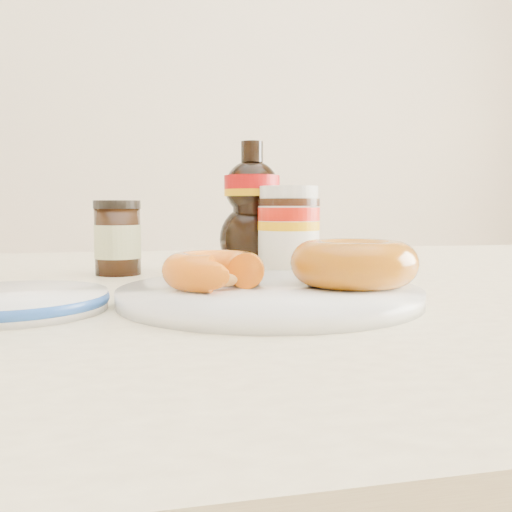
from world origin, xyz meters
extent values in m
cube|color=beige|center=(0.00, 1.75, 1.30)|extent=(3.50, 0.10, 2.60)
cube|color=#FCEEC0|center=(0.00, 0.10, 0.73)|extent=(1.40, 0.90, 0.04)
cylinder|color=#C6B28C|center=(0.62, 0.47, 0.35)|extent=(0.06, 0.06, 0.71)
cylinder|color=white|center=(-0.01, -0.03, 0.76)|extent=(0.25, 0.25, 0.01)
torus|color=white|center=(-0.01, -0.03, 0.76)|extent=(0.25, 0.25, 0.01)
torus|color=orange|center=(-0.06, -0.03, 0.78)|extent=(0.11, 0.11, 0.03)
torus|color=#AD670B|center=(0.06, -0.04, 0.78)|extent=(0.13, 0.13, 0.04)
cylinder|color=white|center=(0.06, 0.16, 0.79)|extent=(0.07, 0.07, 0.09)
cylinder|color=#960F05|center=(0.06, 0.16, 0.82)|extent=(0.07, 0.07, 0.02)
cylinder|color=#D89905|center=(0.06, 0.16, 0.81)|extent=(0.07, 0.07, 0.01)
cylinder|color=black|center=(0.06, 0.16, 0.84)|extent=(0.07, 0.07, 0.01)
cylinder|color=white|center=(0.06, 0.16, 0.85)|extent=(0.07, 0.07, 0.02)
cylinder|color=black|center=(-0.14, 0.20, 0.79)|extent=(0.05, 0.05, 0.08)
cylinder|color=beige|center=(-0.14, 0.20, 0.79)|extent=(0.05, 0.05, 0.04)
cylinder|color=black|center=(-0.14, 0.20, 0.83)|extent=(0.05, 0.05, 0.01)
cylinder|color=white|center=(-0.22, -0.03, 0.76)|extent=(0.14, 0.14, 0.01)
torus|color=navy|center=(-0.22, -0.03, 0.76)|extent=(0.15, 0.15, 0.01)
camera|label=1|loc=(-0.13, -0.50, 0.83)|focal=40.00mm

